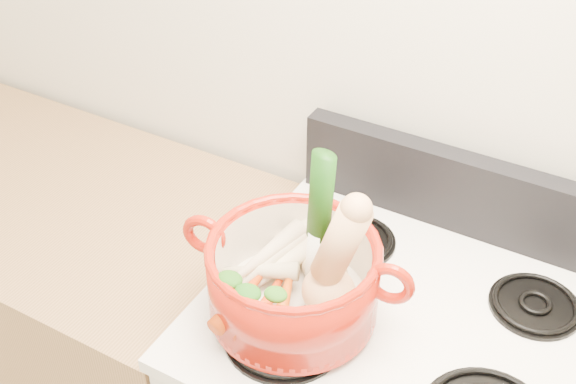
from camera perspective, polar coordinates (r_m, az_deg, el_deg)
The scene contains 22 objects.
wall_back at distance 1.46m, azimuth 16.46°, elevation 8.86°, with size 3.50×0.02×2.60m, color beige.
cooktop at distance 1.41m, azimuth 9.86°, elevation -10.21°, with size 0.78×0.67×0.03m, color white.
control_backsplash at distance 1.56m, azimuth 14.31°, elevation -0.28°, with size 0.76×0.05×0.18m, color black.
counter_left at distance 2.21m, azimuth -18.46°, elevation -8.18°, with size 1.36×0.65×0.90m, color #9A7249.
burner_front_left at distance 1.34m, azimuth -0.28°, elevation -11.12°, with size 0.22×0.22×0.02m, color black.
burner_back_left at distance 1.53m, azimuth 5.29°, elevation -3.74°, with size 0.17×0.17×0.02m, color black.
burner_back_right at distance 1.47m, azimuth 18.95°, elevation -8.35°, with size 0.17×0.17×0.02m, color black.
dutch_oven at distance 1.31m, azimuth 0.43°, elevation -6.92°, with size 0.31×0.31×0.15m, color #9F1709.
pot_handle_left at distance 1.34m, azimuth -6.64°, elevation -3.36°, with size 0.09×0.09×0.02m, color #9F1709.
pot_handle_right at distance 1.24m, azimuth 8.09°, elevation -7.19°, with size 0.09×0.09×0.02m, color #9F1709.
squash at distance 1.24m, azimuth 3.36°, elevation -5.19°, with size 0.10×0.10×0.25m, color tan, non-canonical shape.
leek at distance 1.26m, azimuth 2.45°, elevation -2.66°, with size 0.05×0.05×0.31m, color white.
ginger at distance 1.37m, azimuth 2.54°, elevation -6.13°, with size 0.08×0.06×0.05m, color tan.
parsnip_0 at distance 1.39m, azimuth -1.45°, elevation -5.23°, with size 0.04×0.04×0.22m, color beige.
parsnip_1 at distance 1.35m, azimuth -1.52°, elevation -6.28°, with size 0.04×0.04×0.19m, color beige.
parsnip_2 at distance 1.37m, azimuth 0.31°, elevation -5.03°, with size 0.05×0.05×0.20m, color beige.
parsnip_3 at distance 1.34m, azimuth -2.73°, elevation -6.12°, with size 0.04×0.04×0.17m, color beige.
parsnip_4 at distance 1.37m, azimuth -0.62°, elevation -4.63°, with size 0.05×0.05×0.24m, color beige.
parsnip_5 at distance 1.35m, azimuth -2.16°, elevation -5.22°, with size 0.04×0.04×0.21m, color beige.
carrot_0 at distance 1.30m, azimuth -1.82°, elevation -9.02°, with size 0.04×0.04×0.18m, color red.
carrot_1 at distance 1.31m, azimuth -3.62°, elevation -8.37°, with size 0.04×0.04×0.17m, color #C13E09.
carrot_2 at distance 1.30m, azimuth -0.22°, elevation -8.32°, with size 0.03×0.03×0.16m, color #CC3E0A.
Camera 1 is at (0.25, 0.47, 1.96)m, focal length 45.00 mm.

